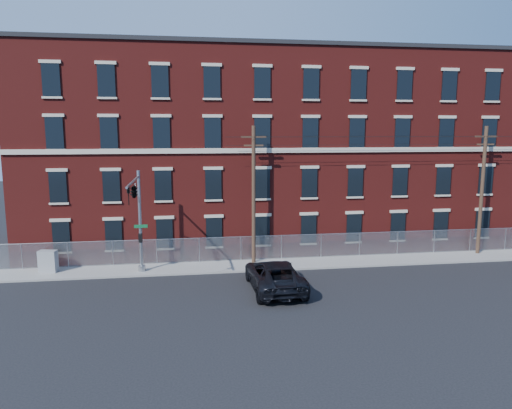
{
  "coord_description": "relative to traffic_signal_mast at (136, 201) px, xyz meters",
  "views": [
    {
      "loc": [
        -2.76,
        -28.06,
        9.78
      ],
      "look_at": [
        1.94,
        4.0,
        4.7
      ],
      "focal_mm": 33.21,
      "sensor_mm": 36.0,
      "label": 1
    }
  ],
  "objects": [
    {
      "name": "chain_link_fence",
      "position": [
        18.0,
        4.12,
        -4.33
      ],
      "size": [
        59.06,
        0.06,
        1.85
      ],
      "color": "#A5A8AD",
      "rests_on": "ground"
    },
    {
      "name": "pickup_truck",
      "position": [
        8.47,
        -2.46,
        -4.48
      ],
      "size": [
        3.15,
        6.59,
        1.81
      ],
      "primitive_type": "imported",
      "rotation": [
        0.0,
        0.0,
        3.16
      ],
      "color": "black",
      "rests_on": "ground"
    },
    {
      "name": "utility_pole_mid",
      "position": [
        26.0,
        3.42,
        -0.05
      ],
      "size": [
        1.8,
        0.28,
        10.0
      ],
      "color": "#442F22",
      "rests_on": "ground"
    },
    {
      "name": "traffic_signal_mast",
      "position": [
        0.0,
        0.0,
        0.0
      ],
      "size": [
        0.9,
        6.75,
        7.0
      ],
      "color": "#9EA0A5",
      "rests_on": "ground"
    },
    {
      "name": "mill_building",
      "position": [
        18.0,
        11.75,
        2.76
      ],
      "size": [
        55.3,
        14.32,
        16.3
      ],
      "color": "#611612",
      "rests_on": "ground"
    },
    {
      "name": "ground",
      "position": [
        6.0,
        -2.18,
        -5.39
      ],
      "size": [
        140.0,
        140.0,
        0.0
      ],
      "primitive_type": "plane",
      "color": "black",
      "rests_on": "ground"
    },
    {
      "name": "utility_pole_near",
      "position": [
        8.0,
        3.42,
        -0.05
      ],
      "size": [
        1.8,
        0.28,
        10.0
      ],
      "color": "#442F22",
      "rests_on": "ground"
    },
    {
      "name": "sidewalk",
      "position": [
        18.0,
        2.82,
        -5.33
      ],
      "size": [
        65.0,
        3.0,
        0.12
      ],
      "primitive_type": "cube",
      "color": "#9A9791",
      "rests_on": "ground"
    },
    {
      "name": "overhead_wires",
      "position": [
        26.0,
        3.42,
        3.73
      ],
      "size": [
        40.0,
        0.62,
        0.62
      ],
      "color": "black",
      "rests_on": "ground"
    },
    {
      "name": "utility_cabinet",
      "position": [
        -6.36,
        3.05,
        -4.51
      ],
      "size": [
        1.3,
        0.82,
        1.51
      ],
      "primitive_type": "cube",
      "rotation": [
        0.0,
        0.0,
        -0.19
      ],
      "color": "gray",
      "rests_on": "sidewalk"
    }
  ]
}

